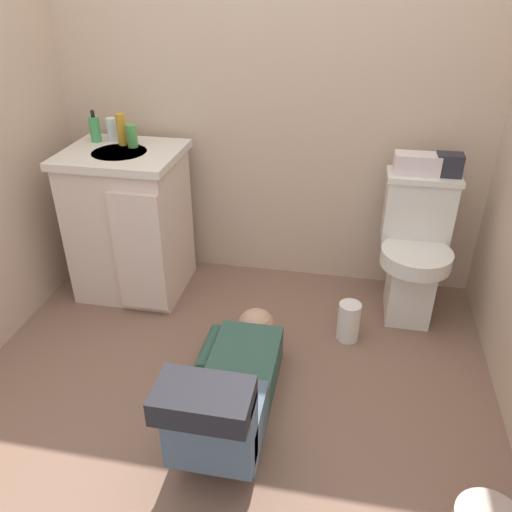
# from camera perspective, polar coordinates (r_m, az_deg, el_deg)

# --- Properties ---
(ground_plane) EXTENTS (2.84, 2.95, 0.04)m
(ground_plane) POSITION_cam_1_polar(r_m,az_deg,el_deg) (2.44, -2.70, -13.66)
(ground_plane) COLOR #7F5E4C
(wall_back) EXTENTS (2.50, 0.08, 2.40)m
(wall_back) POSITION_cam_1_polar(r_m,az_deg,el_deg) (2.80, 1.77, 20.44)
(wall_back) COLOR #CDB197
(wall_back) RESTS_ON ground_plane
(toilet) EXTENTS (0.36, 0.46, 0.75)m
(toilet) POSITION_cam_1_polar(r_m,az_deg,el_deg) (2.77, 17.16, 0.62)
(toilet) COLOR white
(toilet) RESTS_ON ground_plane
(vanity_cabinet) EXTENTS (0.60, 0.53, 0.82)m
(vanity_cabinet) POSITION_cam_1_polar(r_m,az_deg,el_deg) (2.91, -13.76, 3.72)
(vanity_cabinet) COLOR beige
(vanity_cabinet) RESTS_ON ground_plane
(faucet) EXTENTS (0.02, 0.02, 0.10)m
(faucet) POSITION_cam_1_polar(r_m,az_deg,el_deg) (2.88, -13.77, 13.11)
(faucet) COLOR silver
(faucet) RESTS_ON vanity_cabinet
(person_plumber) EXTENTS (0.39, 1.06, 0.52)m
(person_plumber) POSITION_cam_1_polar(r_m,az_deg,el_deg) (2.13, -2.82, -14.45)
(person_plumber) COLOR #33594C
(person_plumber) RESTS_ON ground_plane
(tissue_box) EXTENTS (0.22, 0.11, 0.10)m
(tissue_box) POSITION_cam_1_polar(r_m,az_deg,el_deg) (2.67, 17.45, 9.76)
(tissue_box) COLOR silver
(tissue_box) RESTS_ON toilet
(toiletry_bag) EXTENTS (0.12, 0.09, 0.11)m
(toiletry_bag) POSITION_cam_1_polar(r_m,az_deg,el_deg) (2.69, 20.65, 9.47)
(toiletry_bag) COLOR #26262D
(toiletry_bag) RESTS_ON toilet
(soap_dispenser) EXTENTS (0.06, 0.06, 0.17)m
(soap_dispenser) POSITION_cam_1_polar(r_m,az_deg,el_deg) (2.94, -17.45, 13.31)
(soap_dispenser) COLOR #46A55B
(soap_dispenser) RESTS_ON vanity_cabinet
(bottle_clear) EXTENTS (0.06, 0.06, 0.12)m
(bottle_clear) POSITION_cam_1_polar(r_m,az_deg,el_deg) (2.93, -15.65, 13.38)
(bottle_clear) COLOR silver
(bottle_clear) RESTS_ON vanity_cabinet
(bottle_amber) EXTENTS (0.05, 0.05, 0.16)m
(bottle_amber) POSITION_cam_1_polar(r_m,az_deg,el_deg) (2.84, -14.71, 13.44)
(bottle_amber) COLOR gold
(bottle_amber) RESTS_ON vanity_cabinet
(bottle_green) EXTENTS (0.05, 0.05, 0.12)m
(bottle_green) POSITION_cam_1_polar(r_m,az_deg,el_deg) (2.79, -13.61, 12.82)
(bottle_green) COLOR #4B9949
(bottle_green) RESTS_ON vanity_cabinet
(paper_towel_roll) EXTENTS (0.11, 0.11, 0.21)m
(paper_towel_roll) POSITION_cam_1_polar(r_m,az_deg,el_deg) (2.62, 10.25, -7.17)
(paper_towel_roll) COLOR white
(paper_towel_roll) RESTS_ON ground_plane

